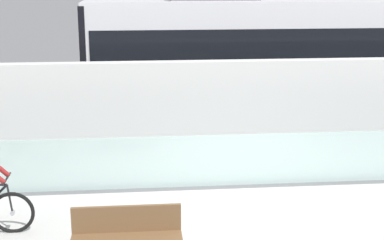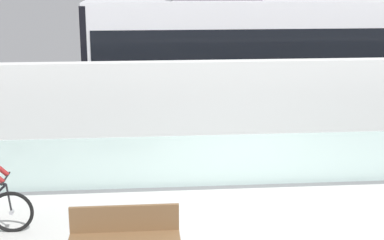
{
  "view_description": "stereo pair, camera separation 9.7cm",
  "coord_description": "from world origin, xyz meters",
  "views": [
    {
      "loc": [
        -1.91,
        -8.98,
        4.19
      ],
      "look_at": [
        -0.83,
        2.35,
        1.25
      ],
      "focal_mm": 53.72,
      "sensor_mm": 36.0,
      "label": 1
    },
    {
      "loc": [
        -1.81,
        -8.99,
        4.19
      ],
      "look_at": [
        -0.83,
        2.35,
        1.25
      ],
      "focal_mm": 53.72,
      "sensor_mm": 36.0,
      "label": 2
    }
  ],
  "objects": [
    {
      "name": "ground_plane",
      "position": [
        0.0,
        0.0,
        0.0
      ],
      "size": [
        200.0,
        200.0,
        0.0
      ],
      "primitive_type": "plane",
      "color": "slate"
    },
    {
      "name": "tram_rail_near",
      "position": [
        0.0,
        6.13,
        0.0
      ],
      "size": [
        32.0,
        0.08,
        0.01
      ],
      "primitive_type": "cube",
      "color": "#595654",
      "rests_on": "ground"
    },
    {
      "name": "bench",
      "position": [
        -2.13,
        -1.29,
        0.48
      ],
      "size": [
        1.6,
        0.45,
        0.89
      ],
      "color": "brown",
      "rests_on": "ground"
    },
    {
      "name": "glass_parapet",
      "position": [
        0.0,
        1.85,
        0.53
      ],
      "size": [
        32.0,
        0.05,
        1.06
      ],
      "primitive_type": "cube",
      "color": "#ADC6C1",
      "rests_on": "ground"
    },
    {
      "name": "bike_path_deck",
      "position": [
        0.0,
        0.0,
        0.01
      ],
      "size": [
        32.0,
        3.2,
        0.01
      ],
      "primitive_type": "cube",
      "color": "silver",
      "rests_on": "ground"
    },
    {
      "name": "tram_rail_far",
      "position": [
        0.0,
        7.57,
        0.0
      ],
      "size": [
        32.0,
        0.08,
        0.01
      ],
      "primitive_type": "cube",
      "color": "#595654",
      "rests_on": "ground"
    },
    {
      "name": "tram",
      "position": [
        2.16,
        6.85,
        1.89
      ],
      "size": [
        11.06,
        2.54,
        3.81
      ],
      "color": "silver",
      "rests_on": "ground"
    },
    {
      "name": "concrete_barrier_wall",
      "position": [
        0.0,
        3.65,
        1.13
      ],
      "size": [
        32.0,
        0.36,
        2.26
      ],
      "primitive_type": "cube",
      "color": "silver",
      "rests_on": "ground"
    }
  ]
}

